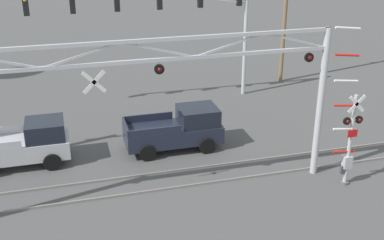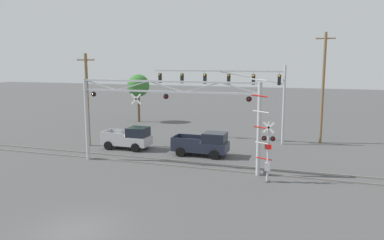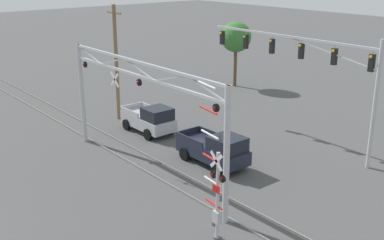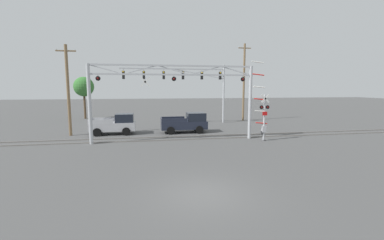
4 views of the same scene
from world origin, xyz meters
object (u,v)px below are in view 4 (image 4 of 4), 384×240
at_px(crossing_signal_mast, 263,115).
at_px(traffic_signal_span, 192,81).
at_px(utility_pole_right, 244,82).
at_px(pickup_truck_following, 116,124).
at_px(background_tree_beyond_span, 84,87).
at_px(utility_pole_left, 68,89).
at_px(crossing_gantry, 174,91).
at_px(pickup_truck_lead, 187,123).

distance_m(crossing_signal_mast, traffic_signal_span, 13.16).
distance_m(crossing_signal_mast, utility_pole_right, 14.66).
height_order(crossing_signal_mast, utility_pole_right, utility_pole_right).
relative_size(pickup_truck_following, background_tree_beyond_span, 0.70).
bearing_deg(utility_pole_left, crossing_gantry, -24.11).
bearing_deg(crossing_signal_mast, crossing_gantry, 170.64).
height_order(crossing_gantry, traffic_signal_span, traffic_signal_span).
bearing_deg(pickup_truck_lead, crossing_gantry, -112.91).
distance_m(crossing_gantry, utility_pole_left, 10.64).
relative_size(crossing_gantry, traffic_signal_span, 1.06).
bearing_deg(crossing_signal_mast, utility_pole_left, 162.11).
height_order(pickup_truck_following, utility_pole_right, utility_pole_right).
distance_m(crossing_signal_mast, background_tree_beyond_span, 27.68).
distance_m(crossing_gantry, pickup_truck_following, 7.74).
relative_size(crossing_gantry, utility_pole_right, 1.32).
height_order(traffic_signal_span, utility_pole_right, utility_pole_right).
bearing_deg(utility_pole_left, pickup_truck_following, 0.10).
height_order(utility_pole_left, utility_pole_right, utility_pole_right).
relative_size(pickup_truck_lead, utility_pole_right, 0.44).
distance_m(pickup_truck_lead, utility_pole_left, 11.96).
bearing_deg(traffic_signal_span, pickup_truck_following, -144.39).
relative_size(crossing_signal_mast, utility_pole_right, 0.64).
height_order(utility_pole_right, background_tree_beyond_span, utility_pole_right).
bearing_deg(background_tree_beyond_span, crossing_signal_mast, -46.06).
bearing_deg(crossing_signal_mast, traffic_signal_span, 108.81).
xyz_separation_m(crossing_gantry, utility_pole_right, (11.23, 12.58, 1.14)).
bearing_deg(background_tree_beyond_span, crossing_gantry, -58.32).
distance_m(pickup_truck_following, utility_pole_left, 5.50).
bearing_deg(traffic_signal_span, crossing_signal_mast, -71.19).
bearing_deg(utility_pole_left, pickup_truck_lead, -1.22).
distance_m(traffic_signal_span, pickup_truck_following, 11.96).
bearing_deg(pickup_truck_lead, crossing_signal_mast, -42.13).
xyz_separation_m(crossing_gantry, pickup_truck_lead, (1.73, 4.10, -3.36)).
height_order(crossing_gantry, utility_pole_left, utility_pole_left).
bearing_deg(crossing_signal_mast, background_tree_beyond_span, 133.94).
height_order(crossing_signal_mast, utility_pole_left, utility_pole_left).
bearing_deg(utility_pole_right, utility_pole_left, -158.54).
bearing_deg(utility_pole_left, crossing_signal_mast, -17.89).
xyz_separation_m(pickup_truck_lead, utility_pole_right, (9.50, 8.48, 4.49)).
xyz_separation_m(crossing_signal_mast, utility_pole_left, (-17.37, 5.61, 2.24)).
xyz_separation_m(crossing_gantry, utility_pole_left, (-9.71, 4.34, 0.13)).
height_order(crossing_signal_mast, pickup_truck_following, crossing_signal_mast).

